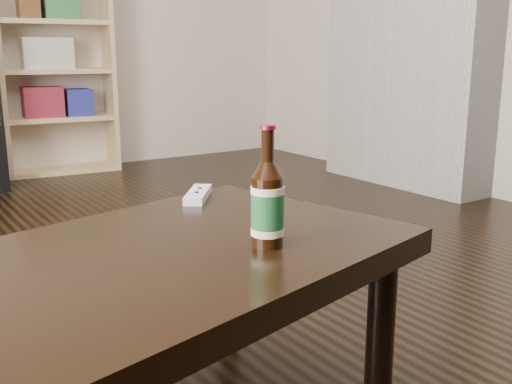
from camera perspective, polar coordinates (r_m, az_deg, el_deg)
floor at (r=1.91m, az=-8.81°, el=-14.32°), size 5.00×6.00×0.01m
bookshelf at (r=4.67m, az=-18.75°, el=11.23°), size 0.83×0.44×1.47m
coffee_table at (r=1.30m, az=-10.98°, el=-8.59°), size 1.34×0.97×0.46m
beer_bottle at (r=1.29m, az=1.10°, el=-1.21°), size 0.08×0.08×0.27m
remote at (r=1.75m, az=-5.54°, el=-0.24°), size 0.16×0.19×0.02m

